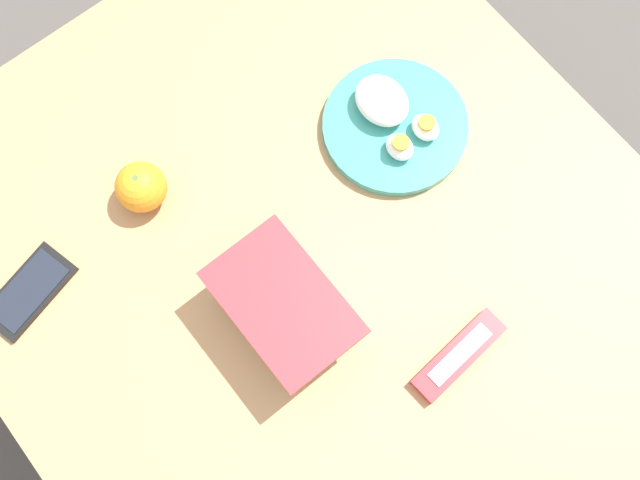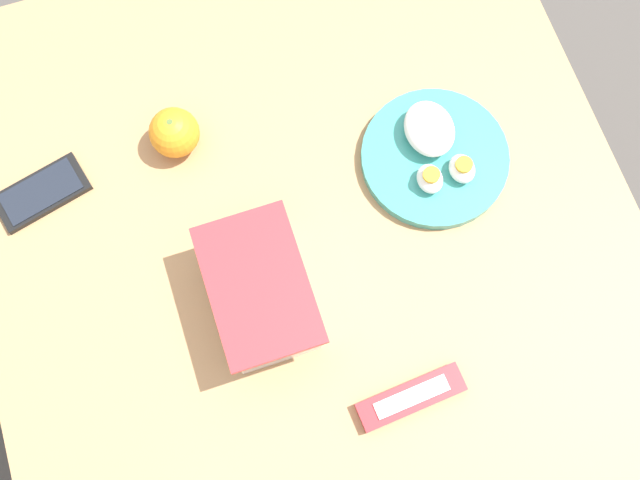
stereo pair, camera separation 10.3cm
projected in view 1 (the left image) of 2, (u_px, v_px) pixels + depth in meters
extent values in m
plane|color=#4C4742|center=(316.00, 336.00, 1.78)|extent=(10.00, 10.00, 0.00)
cube|color=#AD7F51|center=(314.00, 255.00, 1.07)|extent=(1.06, 0.93, 0.03)
cylinder|color=#936C45|center=(640.00, 365.00, 1.40)|extent=(0.06, 0.06, 0.72)
cylinder|color=#936C45|center=(327.00, 23.00, 1.61)|extent=(0.06, 0.06, 0.72)
cylinder|color=#936C45|center=(5.00, 250.00, 1.46)|extent=(0.06, 0.06, 0.72)
cube|color=white|center=(285.00, 310.00, 0.99)|extent=(0.18, 0.11, 0.09)
cube|color=#CCBC84|center=(285.00, 312.00, 1.01)|extent=(0.17, 0.10, 0.06)
cube|color=red|center=(283.00, 302.00, 0.94)|extent=(0.20, 0.13, 0.01)
ellipsoid|color=tan|center=(309.00, 337.00, 0.97)|extent=(0.06, 0.05, 0.02)
ellipsoid|color=tan|center=(288.00, 306.00, 0.99)|extent=(0.06, 0.05, 0.03)
ellipsoid|color=tan|center=(266.00, 276.00, 1.00)|extent=(0.05, 0.05, 0.03)
sphere|color=orange|center=(141.00, 187.00, 1.05)|extent=(0.07, 0.07, 0.07)
cylinder|color=#4C662D|center=(135.00, 178.00, 1.01)|extent=(0.01, 0.01, 0.00)
cylinder|color=teal|center=(395.00, 126.00, 1.10)|extent=(0.22, 0.22, 0.02)
ellipsoid|color=white|center=(382.00, 101.00, 1.08)|extent=(0.09, 0.07, 0.04)
ellipsoid|color=white|center=(425.00, 128.00, 1.08)|extent=(0.04, 0.04, 0.03)
cylinder|color=#F4A823|center=(427.00, 123.00, 1.06)|extent=(0.02, 0.02, 0.01)
ellipsoid|color=white|center=(400.00, 147.00, 1.07)|extent=(0.04, 0.04, 0.03)
cylinder|color=#F4A823|center=(401.00, 143.00, 1.05)|extent=(0.02, 0.02, 0.01)
cube|color=#B7282D|center=(459.00, 355.00, 1.01)|extent=(0.05, 0.15, 0.02)
cube|color=white|center=(460.00, 354.00, 1.00)|extent=(0.03, 0.10, 0.00)
cube|color=black|center=(29.00, 291.00, 1.04)|extent=(0.09, 0.14, 0.01)
cube|color=black|center=(28.00, 290.00, 1.03)|extent=(0.08, 0.12, 0.00)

